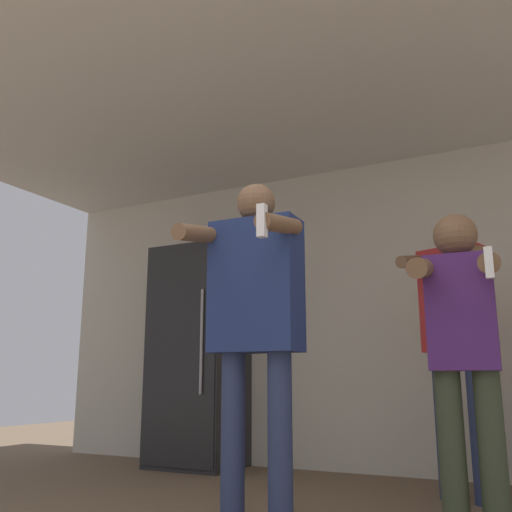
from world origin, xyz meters
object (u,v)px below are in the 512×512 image
(person_woman_foreground, at_px, (255,313))
(person_man_side, at_px, (463,339))
(person_spectator_back, at_px, (457,337))
(refrigerator, at_px, (199,355))

(person_woman_foreground, height_order, person_man_side, person_woman_foreground)
(person_spectator_back, bearing_deg, person_man_side, -80.58)
(person_woman_foreground, distance_m, person_spectator_back, 1.61)
(refrigerator, xyz_separation_m, person_man_side, (2.38, -1.31, -0.02))
(person_woman_foreground, xyz_separation_m, person_man_side, (0.85, 0.59, -0.11))
(refrigerator, height_order, person_spectator_back, refrigerator)
(person_man_side, xyz_separation_m, person_spectator_back, (-0.14, 0.86, 0.08))
(refrigerator, xyz_separation_m, person_spectator_back, (2.23, -0.45, 0.05))
(person_woman_foreground, relative_size, person_man_side, 1.07)
(person_woman_foreground, distance_m, person_man_side, 1.04)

